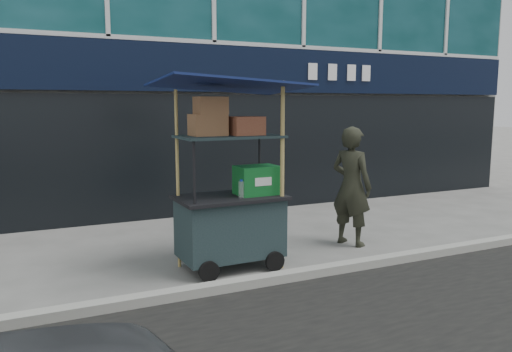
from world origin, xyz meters
name	(u,v)px	position (x,y,z in m)	size (l,w,h in m)	color
ground	(317,270)	(0.00, 0.00, 0.00)	(80.00, 80.00, 0.00)	#62615D
curb	(325,270)	(0.00, -0.20, 0.06)	(80.00, 0.18, 0.12)	#989990
vendor_cart	(231,203)	(-0.99, 0.60, 0.90)	(1.93, 1.38, 2.56)	#182828
vendor_man	(351,186)	(1.14, 0.85, 0.93)	(0.68, 0.45, 1.87)	#27291E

